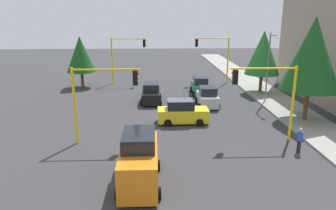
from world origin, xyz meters
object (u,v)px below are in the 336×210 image
traffic_signal_near_right (101,90)px  traffic_signal_near_left (268,88)px  car_yellow (182,112)px  car_green (200,86)px  street_lamp_curbside (270,61)px  tree_roadside_mid (263,53)px  car_black (151,94)px  tree_opposite_side (80,54)px  delivery_van_orange (139,161)px  pedestrian_crossing (300,139)px  car_silver (207,97)px  traffic_signal_far_right (126,52)px  tree_roadside_near (312,54)px  traffic_signal_far_left (215,51)px

traffic_signal_near_right → traffic_signal_near_left: bearing=90.0°
traffic_signal_near_right → car_yellow: traffic_signal_near_right is taller
car_yellow → car_green: same height
street_lamp_curbside → tree_roadside_mid: tree_roadside_mid is taller
car_black → car_green: same height
tree_opposite_side → delivery_van_orange: tree_opposite_side is taller
delivery_van_orange → car_yellow: size_ratio=1.16×
tree_opposite_side → car_yellow: tree_opposite_side is taller
pedestrian_crossing → car_silver: bearing=-159.4°
car_green → traffic_signal_far_right: bearing=-124.7°
car_yellow → car_silver: same height
traffic_signal_far_right → street_lamp_curbside: bearing=55.2°
traffic_signal_far_right → tree_opposite_side: (2.00, -5.27, -0.08)m
traffic_signal_near_right → delivery_van_orange: (5.66, 2.71, -2.50)m
tree_opposite_side → tree_roadside_near: bearing=56.9°
traffic_signal_near_right → tree_roadside_near: tree_roadside_near is taller
traffic_signal_near_right → delivery_van_orange: 6.76m
car_yellow → street_lamp_curbside: bearing=121.9°
traffic_signal_far_right → delivery_van_orange: bearing=6.2°
traffic_signal_near_left → delivery_van_orange: (5.66, -8.57, -2.50)m
tree_roadside_mid → tree_roadside_near: (10.00, 0.50, 1.01)m
delivery_van_orange → car_black: delivery_van_orange is taller
traffic_signal_near_left → car_yellow: size_ratio=1.28×
traffic_signal_far_right → traffic_signal_near_right: traffic_signal_far_right is taller
delivery_van_orange → car_black: bearing=178.3°
street_lamp_curbside → car_silver: bearing=-83.1°
tree_roadside_near → delivery_van_orange: bearing=-54.3°
tree_roadside_near → car_black: (-6.59, -12.94, -4.74)m
traffic_signal_far_left → car_black: (9.41, -8.18, -3.30)m
traffic_signal_near_left → traffic_signal_far_left: bearing=179.7°
traffic_signal_far_right → tree_roadside_near: bearing=45.4°
car_yellow → pedestrian_crossing: size_ratio=2.44×
tree_roadside_near → car_silver: bearing=-123.2°
street_lamp_curbside → pedestrian_crossing: size_ratio=4.12×
tree_roadside_mid → car_black: size_ratio=1.74×
traffic_signal_near_left → tree_opposite_side: bearing=-137.2°
car_silver → traffic_signal_far_left: bearing=166.5°
traffic_signal_far_right → tree_roadside_near: 22.84m
tree_opposite_side → car_yellow: (14.00, 11.18, -3.20)m
street_lamp_curbside → delivery_van_orange: size_ratio=1.46×
car_green → pedestrian_crossing: size_ratio=2.25×
traffic_signal_far_right → traffic_signal_near_left: size_ratio=1.11×
traffic_signal_near_right → delivery_van_orange: bearing=25.6°
traffic_signal_near_left → delivery_van_orange: traffic_signal_near_left is taller
traffic_signal_far_right → car_yellow: bearing=20.3°
traffic_signal_far_right → car_yellow: (16.00, 5.91, -3.28)m
traffic_signal_near_left → traffic_signal_far_left: traffic_signal_far_left is taller
traffic_signal_far_right → traffic_signal_near_left: (20.00, 11.37, -0.40)m
traffic_signal_far_right → tree_roadside_near: (16.00, 16.23, 1.46)m
tree_roadside_near → pedestrian_crossing: 8.46m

